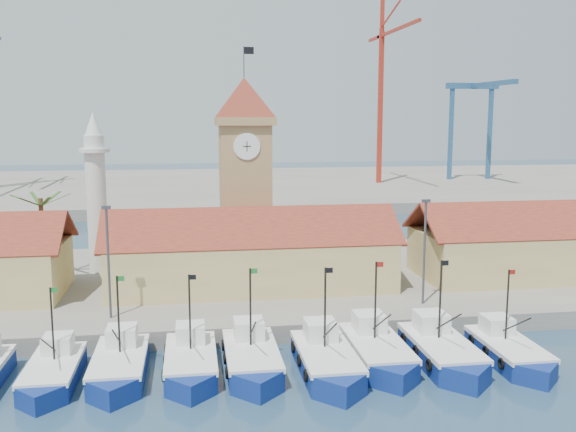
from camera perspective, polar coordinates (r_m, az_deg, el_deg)
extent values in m
plane|color=#1C394C|center=(42.90, -0.68, -15.09)|extent=(400.00, 400.00, 0.00)
cube|color=gray|center=(65.22, -3.60, -5.94)|extent=(140.00, 32.00, 1.50)
cube|color=gray|center=(149.82, -6.48, 2.56)|extent=(240.00, 80.00, 2.00)
cube|color=navy|center=(46.29, -20.10, -13.20)|extent=(3.17, 7.18, 1.63)
cube|color=navy|center=(43.06, -21.07, -14.96)|extent=(3.17, 3.17, 1.63)
cube|color=silver|center=(46.00, -20.16, -12.25)|extent=(3.24, 7.38, 0.32)
cube|color=silver|center=(47.40, -19.77, -10.66)|extent=(1.90, 2.00, 1.27)
cylinder|color=black|center=(45.59, -20.22, -9.06)|extent=(0.13, 0.13, 5.08)
cube|color=#197226|center=(44.89, -20.10, -6.20)|extent=(0.45, 0.02, 0.32)
cube|color=navy|center=(45.99, -14.72, -13.03)|extent=(3.43, 7.76, 1.76)
cube|color=navy|center=(42.44, -15.29, -14.98)|extent=(3.43, 3.43, 1.76)
cube|color=silver|center=(45.67, -14.77, -12.01)|extent=(3.50, 7.97, 0.34)
cube|color=silver|center=(47.22, -14.55, -10.28)|extent=(2.06, 2.15, 1.37)
cylinder|color=black|center=(45.24, -14.84, -8.54)|extent=(0.14, 0.14, 5.48)
cube|color=#197226|center=(44.53, -14.66, -5.41)|extent=(0.49, 0.02, 0.34)
cube|color=navy|center=(45.65, -8.62, -13.01)|extent=(3.39, 7.67, 1.74)
cube|color=navy|center=(42.11, -8.61, -14.95)|extent=(3.39, 3.39, 1.74)
cube|color=silver|center=(45.33, -8.64, -11.99)|extent=(3.46, 7.89, 0.34)
cube|color=silver|center=(46.87, -8.67, -10.27)|extent=(2.03, 2.13, 1.36)
cylinder|color=black|center=(44.90, -8.73, -8.53)|extent=(0.14, 0.14, 5.43)
cube|color=black|center=(44.21, -8.49, -5.41)|extent=(0.48, 0.02, 0.34)
cube|color=navy|center=(45.71, -3.25, -12.86)|extent=(3.54, 8.02, 1.82)
cube|color=navy|center=(42.03, -2.73, -14.87)|extent=(3.54, 3.54, 1.82)
cube|color=silver|center=(45.38, -3.26, -11.79)|extent=(3.61, 8.24, 0.35)
cube|color=silver|center=(46.99, -3.50, -10.01)|extent=(2.13, 2.23, 1.42)
cylinder|color=black|center=(44.94, -3.36, -8.18)|extent=(0.14, 0.14, 5.67)
cube|color=#197226|center=(44.26, -3.06, -4.91)|extent=(0.51, 0.02, 0.35)
cube|color=navy|center=(45.29, 3.41, -13.05)|extent=(3.62, 8.20, 1.86)
cube|color=navy|center=(41.61, 4.62, -15.13)|extent=(3.62, 3.62, 1.86)
cube|color=silver|center=(44.95, 3.42, -11.95)|extent=(3.70, 8.43, 0.36)
cube|color=silver|center=(46.56, 2.90, -10.12)|extent=(2.17, 2.28, 1.45)
cylinder|color=black|center=(44.49, 3.31, -8.23)|extent=(0.14, 0.14, 5.80)
cube|color=black|center=(43.82, 3.68, -4.84)|extent=(0.52, 0.02, 0.36)
cube|color=navy|center=(47.31, 7.86, -12.14)|extent=(3.62, 8.19, 1.86)
cube|color=navy|center=(43.69, 9.42, -14.01)|extent=(3.62, 3.62, 1.86)
cube|color=silver|center=(46.99, 7.88, -11.09)|extent=(3.69, 8.41, 0.36)
cube|color=silver|center=(48.57, 7.22, -9.36)|extent=(2.17, 2.27, 1.45)
cylinder|color=black|center=(46.56, 7.78, -7.52)|extent=(0.14, 0.14, 5.79)
cube|color=#A5140F|center=(45.95, 8.16, -4.29)|extent=(0.52, 0.02, 0.36)
cube|color=navy|center=(48.09, 13.44, -11.95)|extent=(3.68, 8.32, 1.89)
cube|color=navy|center=(44.55, 15.49, -13.76)|extent=(3.68, 3.68, 1.89)
cube|color=silver|center=(47.77, 13.48, -10.88)|extent=(3.75, 8.55, 0.37)
cube|color=silver|center=(49.32, 12.60, -9.18)|extent=(2.21, 2.31, 1.47)
cylinder|color=black|center=(47.33, 13.37, -7.32)|extent=(0.15, 0.15, 5.88)
cube|color=black|center=(46.75, 13.79, -4.08)|extent=(0.53, 0.02, 0.37)
cube|color=navy|center=(49.64, 18.95, -11.59)|extent=(3.32, 7.50, 1.71)
cube|color=navy|center=(46.59, 21.12, -13.08)|extent=(3.32, 3.32, 1.71)
cube|color=silver|center=(49.35, 19.00, -10.66)|extent=(3.38, 7.71, 0.33)
cube|color=silver|center=(50.69, 18.06, -9.18)|extent=(1.99, 2.08, 1.33)
cylinder|color=black|center=(48.95, 18.90, -7.55)|extent=(0.13, 0.13, 5.31)
cube|color=#A5140F|center=(48.44, 19.30, -4.73)|extent=(0.47, 0.02, 0.33)
cube|color=#D4B974|center=(60.63, -3.29, -4.16)|extent=(26.00, 10.00, 4.50)
cube|color=#953B25|center=(57.44, -3.09, -1.07)|extent=(27.04, 5.13, 3.21)
cube|color=#953B25|center=(62.35, -3.54, -0.28)|extent=(27.04, 5.13, 3.21)
cube|color=#D4B974|center=(71.01, 23.40, -2.95)|extent=(30.00, 10.00, 4.50)
cube|color=#953B25|center=(72.49, 22.55, 0.34)|extent=(31.20, 5.13, 3.21)
cube|color=#A58055|center=(65.59, -3.82, 1.50)|extent=(5.00, 5.00, 15.00)
cube|color=#A58055|center=(65.04, -3.89, 8.41)|extent=(5.80, 5.80, 0.80)
pyramid|color=#953B25|center=(65.06, -3.91, 10.44)|extent=(5.80, 5.80, 4.00)
cylinder|color=white|center=(62.57, -3.68, 6.20)|extent=(2.60, 0.15, 2.60)
cube|color=black|center=(62.49, -3.67, 6.19)|extent=(0.08, 0.02, 1.00)
cube|color=black|center=(62.49, -3.67, 6.19)|extent=(0.80, 0.02, 0.08)
cylinder|color=#3F3F44|center=(65.25, -3.95, 13.51)|extent=(0.10, 0.10, 3.00)
cube|color=black|center=(65.39, -3.51, 14.48)|extent=(1.00, 0.03, 0.70)
cylinder|color=silver|center=(68.10, -16.64, 0.99)|extent=(2.00, 2.00, 14.00)
cylinder|color=silver|center=(67.60, -16.85, 5.61)|extent=(3.00, 3.00, 0.40)
cone|color=silver|center=(67.51, -16.95, 7.82)|extent=(1.80, 1.80, 2.40)
cylinder|color=brown|center=(67.52, -20.96, -1.87)|extent=(0.44, 0.44, 8.00)
cube|color=#305D20|center=(66.66, -19.97, 1.36)|extent=(2.80, 0.35, 1.18)
cube|color=#305D20|center=(67.98, -20.35, 1.47)|extent=(1.71, 2.60, 1.18)
cube|color=#305D20|center=(68.28, -21.50, 1.44)|extent=(1.71, 2.60, 1.18)
cube|color=#305D20|center=(67.27, -22.31, 1.29)|extent=(2.80, 0.35, 1.18)
cube|color=#305D20|center=(65.94, -21.96, 1.17)|extent=(1.71, 2.60, 1.18)
cube|color=#305D20|center=(65.62, -20.77, 1.20)|extent=(1.71, 2.60, 1.18)
cylinder|color=#3F3F44|center=(52.52, -15.67, -4.02)|extent=(0.20, 0.20, 9.00)
cube|color=#3F3F44|center=(51.73, -15.87, 0.74)|extent=(0.70, 0.25, 0.25)
cylinder|color=#3F3F44|center=(55.57, 12.03, -3.17)|extent=(0.20, 0.20, 9.00)
cube|color=#3F3F44|center=(54.83, 12.18, 1.33)|extent=(0.70, 0.25, 0.25)
cube|color=#AB291A|center=(150.13, 8.20, 9.47)|extent=(1.00, 1.00, 34.23)
cube|color=#AB291A|center=(140.84, 9.67, 16.05)|extent=(0.60, 27.25, 0.60)
cube|color=#AB291A|center=(155.93, 7.79, 15.39)|extent=(0.60, 10.00, 0.60)
cube|color=#AB291A|center=(151.76, 8.38, 17.27)|extent=(0.80, 0.80, 7.00)
cube|color=#2B5783|center=(161.41, 14.27, 7.07)|extent=(0.90, 0.90, 22.00)
cube|color=#2B5783|center=(165.53, 17.48, 6.98)|extent=(0.90, 0.90, 22.00)
cube|color=#2B5783|center=(163.50, 16.07, 11.05)|extent=(13.00, 1.40, 1.40)
cube|color=#2B5783|center=(154.45, 17.63, 11.13)|extent=(1.40, 22.00, 1.00)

